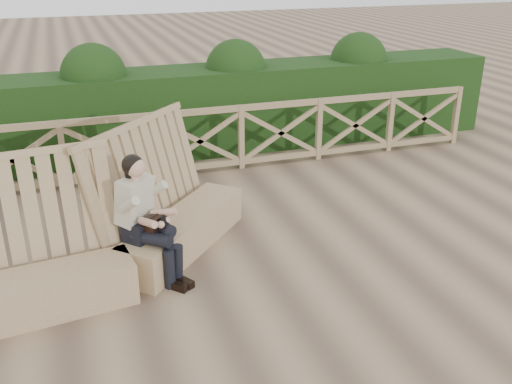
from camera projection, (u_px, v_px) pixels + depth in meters
name	position (u px, v px, depth m)	size (l,w,h in m)	color
ground	(273.00, 276.00, 6.53)	(60.00, 60.00, 0.00)	brown
bench	(108.00, 245.00, 6.38)	(3.82, 2.41, 1.59)	#89704E
woman	(145.00, 214.00, 6.25)	(0.78, 0.86, 1.45)	black
guardrail	(199.00, 141.00, 9.36)	(10.10, 0.09, 1.10)	olive
hedge	(183.00, 112.00, 10.33)	(12.00, 1.20, 1.50)	black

